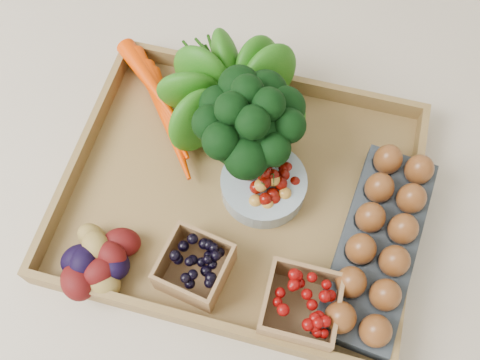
% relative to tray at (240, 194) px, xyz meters
% --- Properties ---
extents(ground, '(4.00, 4.00, 0.00)m').
position_rel_tray_xyz_m(ground, '(0.00, 0.00, -0.01)').
color(ground, beige).
rests_on(ground, ground).
extents(tray, '(0.55, 0.45, 0.01)m').
position_rel_tray_xyz_m(tray, '(0.00, 0.00, 0.00)').
color(tray, olive).
rests_on(tray, ground).
extents(carrots, '(0.23, 0.16, 0.05)m').
position_rel_tray_xyz_m(carrots, '(-0.17, 0.12, 0.03)').
color(carrots, '#EE3B00').
rests_on(carrots, tray).
extents(lettuce, '(0.16, 0.16, 0.16)m').
position_rel_tray_xyz_m(lettuce, '(-0.04, 0.13, 0.09)').
color(lettuce, '#12580D').
rests_on(lettuce, tray).
extents(broccoli, '(0.17, 0.17, 0.14)m').
position_rel_tray_xyz_m(broccoli, '(-0.00, 0.06, 0.08)').
color(broccoli, black).
rests_on(broccoli, tray).
extents(cherry_bowl, '(0.14, 0.14, 0.04)m').
position_rel_tray_xyz_m(cherry_bowl, '(0.04, 0.01, 0.03)').
color(cherry_bowl, '#8C9EA5').
rests_on(cherry_bowl, tray).
extents(egg_carton, '(0.14, 0.33, 0.04)m').
position_rel_tray_xyz_m(egg_carton, '(0.23, -0.04, 0.03)').
color(egg_carton, '#353C43').
rests_on(egg_carton, tray).
extents(potatoes, '(0.13, 0.13, 0.07)m').
position_rel_tray_xyz_m(potatoes, '(-0.17, -0.17, 0.04)').
color(potatoes, '#430A0B').
rests_on(potatoes, tray).
extents(punnet_blackberry, '(0.11, 0.11, 0.06)m').
position_rel_tray_xyz_m(punnet_blackberry, '(-0.03, -0.15, 0.04)').
color(punnet_blackberry, black).
rests_on(punnet_blackberry, tray).
extents(punnet_raspberry, '(0.10, 0.10, 0.07)m').
position_rel_tray_xyz_m(punnet_raspberry, '(0.13, -0.17, 0.04)').
color(punnet_raspberry, '#670504').
rests_on(punnet_raspberry, tray).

